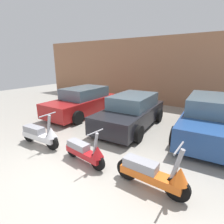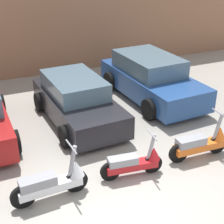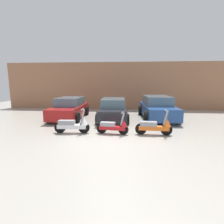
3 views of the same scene
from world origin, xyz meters
TOP-DOWN VIEW (x-y plane):
  - ground_plane at (0.00, 0.00)m, footprint 28.00×28.00m
  - wall_back at (0.00, 8.22)m, footprint 19.60×0.12m
  - scooter_front_left at (-1.68, 0.74)m, footprint 1.61×0.58m
  - scooter_front_right at (0.17, 0.75)m, footprint 1.44×0.52m
  - scooter_front_center at (1.99, 0.77)m, footprint 1.61×0.58m
  - car_rear_center at (-0.11, 3.86)m, footprint 1.99×3.89m
  - car_rear_right at (2.69, 4.46)m, footprint 2.21×4.30m

SIDE VIEW (x-z plane):
  - ground_plane at x=0.00m, z-range 0.00..0.00m
  - scooter_front_right at x=0.17m, z-range -0.15..0.86m
  - scooter_front_center at x=1.99m, z-range -0.16..0.96m
  - scooter_front_left at x=-1.68m, z-range -0.16..0.96m
  - car_rear_center at x=-0.11m, z-range -0.03..1.27m
  - car_rear_right at x=2.69m, z-range -0.03..1.40m
  - wall_back at x=0.00m, z-range 0.00..3.98m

